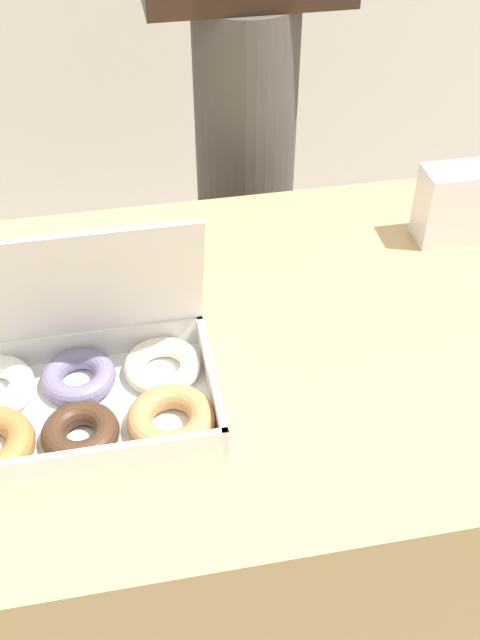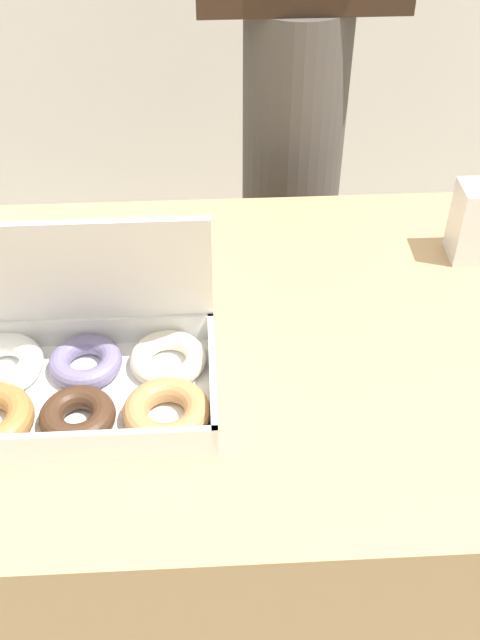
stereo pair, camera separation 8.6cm
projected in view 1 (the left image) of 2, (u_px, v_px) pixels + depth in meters
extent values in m
plane|color=gray|center=(231.00, 593.00, 1.51)|extent=(14.00, 14.00, 0.00)
cube|color=tan|center=(229.00, 488.00, 1.28)|extent=(0.99, 0.70, 0.71)
cube|color=white|center=(81.00, 413.00, 0.93)|extent=(0.34, 0.21, 0.01)
cube|color=white|center=(212.00, 382.00, 0.94)|extent=(0.01, 0.21, 0.04)
cube|color=white|center=(81.00, 464.00, 0.84)|extent=(0.34, 0.01, 0.04)
cube|color=white|center=(77.00, 345.00, 0.99)|extent=(0.34, 0.01, 0.04)
cube|color=white|center=(63.00, 289.00, 0.89)|extent=(0.34, 0.07, 0.20)
torus|color=#422819|center=(81.00, 433.00, 0.88)|extent=(0.10, 0.10, 0.03)
torus|color=slate|center=(78.00, 377.00, 0.95)|extent=(0.13, 0.13, 0.03)
torus|color=#B27F4C|center=(171.00, 419.00, 0.90)|extent=(0.13, 0.13, 0.03)
torus|color=silver|center=(162.00, 366.00, 0.97)|extent=(0.13, 0.13, 0.03)
cube|color=silver|center=(459.00, 204.00, 1.18)|extent=(0.13, 0.06, 0.12)
cylinder|color=#4C4742|center=(245.00, 229.00, 1.63)|extent=(0.20, 0.20, 0.97)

